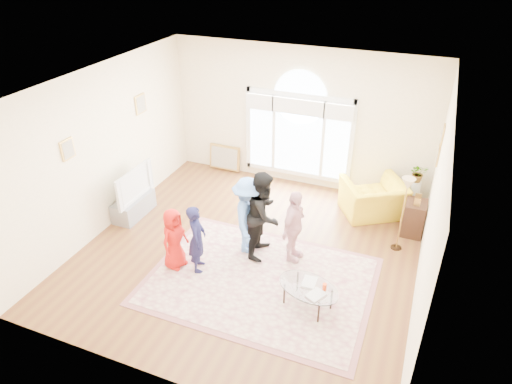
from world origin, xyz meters
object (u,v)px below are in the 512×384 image
at_px(tv_console, 134,206).
at_px(television, 130,183).
at_px(coffee_table, 308,288).
at_px(armchair, 373,199).
at_px(area_rug, 260,281).

relative_size(tv_console, television, 0.85).
xyz_separation_m(coffee_table, armchair, (0.48, 3.15, -0.01)).
bearing_deg(television, armchair, 22.05).
relative_size(area_rug, armchair, 3.02).
bearing_deg(tv_console, coffee_table, -16.88).
relative_size(coffee_table, armchair, 0.98).
bearing_deg(armchair, area_rug, 31.61).
xyz_separation_m(area_rug, coffee_table, (0.93, -0.29, 0.39)).
bearing_deg(area_rug, television, 163.18).
distance_m(television, armchair, 5.03).
bearing_deg(tv_console, area_rug, -16.79).
distance_m(tv_console, coffee_table, 4.37).
relative_size(area_rug, tv_console, 3.60).
height_order(area_rug, coffee_table, coffee_table).
bearing_deg(coffee_table, area_rug, -179.67).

